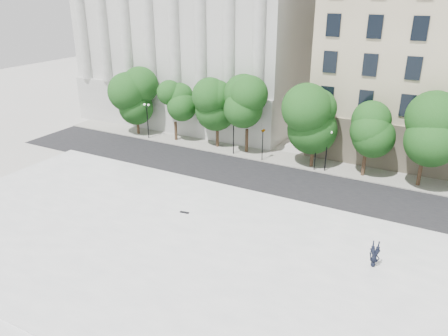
% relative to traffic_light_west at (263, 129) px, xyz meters
% --- Properties ---
extents(ground, '(160.00, 160.00, 0.00)m').
position_rel_traffic_light_west_xyz_m(ground, '(1.63, -22.30, -3.72)').
color(ground, beige).
rests_on(ground, ground).
extents(plaza, '(44.00, 22.00, 0.45)m').
position_rel_traffic_light_west_xyz_m(plaza, '(1.63, -19.30, -3.49)').
color(plaza, white).
rests_on(plaza, ground).
extents(street, '(60.00, 8.00, 0.02)m').
position_rel_traffic_light_west_xyz_m(street, '(1.63, -4.30, -3.71)').
color(street, black).
rests_on(street, ground).
extents(far_sidewalk, '(60.00, 4.00, 0.12)m').
position_rel_traffic_light_west_xyz_m(far_sidewalk, '(1.63, 1.70, -3.66)').
color(far_sidewalk, '#9C9990').
rests_on(far_sidewalk, ground).
extents(building_west, '(31.50, 27.65, 25.60)m').
position_rel_traffic_light_west_xyz_m(building_west, '(-15.37, 16.27, 9.17)').
color(building_west, silver).
rests_on(building_west, ground).
extents(traffic_light_west, '(0.64, 1.82, 4.22)m').
position_rel_traffic_light_west_xyz_m(traffic_light_west, '(0.00, 0.00, 0.00)').
color(traffic_light_west, black).
rests_on(traffic_light_west, ground).
extents(traffic_light_east, '(0.93, 1.65, 4.16)m').
position_rel_traffic_light_west_xyz_m(traffic_light_east, '(5.95, -0.00, -0.07)').
color(traffic_light_east, black).
rests_on(traffic_light_east, ground).
extents(person_lying, '(0.97, 2.00, 0.52)m').
position_rel_traffic_light_west_xyz_m(person_lying, '(14.79, -15.21, -3.00)').
color(person_lying, black).
rests_on(person_lying, plaza).
extents(skateboard, '(0.82, 0.33, 0.08)m').
position_rel_traffic_light_west_xyz_m(skateboard, '(-0.46, -14.90, -3.22)').
color(skateboard, black).
rests_on(skateboard, plaza).
extents(street_trees, '(43.56, 5.22, 7.73)m').
position_rel_traffic_light_west_xyz_m(street_trees, '(1.82, 1.24, 1.41)').
color(street_trees, '#382619').
rests_on(street_trees, ground).
extents(lamp_posts, '(36.62, 0.28, 4.55)m').
position_rel_traffic_light_west_xyz_m(lamp_posts, '(1.90, 0.30, -0.71)').
color(lamp_posts, black).
rests_on(lamp_posts, ground).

